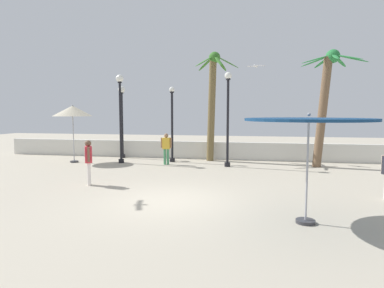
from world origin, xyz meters
TOP-DOWN VIEW (x-y plane):
  - ground_plane at (0.00, 0.00)m, footprint 56.00×56.00m
  - boundary_wall at (0.00, 9.09)m, footprint 25.20×0.30m
  - patio_umbrella_0 at (3.60, -1.26)m, footprint 2.92×2.92m
  - patio_umbrella_1 at (-6.96, 6.44)m, footprint 2.03×2.03m
  - palm_tree_0 at (0.10, 8.43)m, footprint 2.35×2.44m
  - palm_tree_1 at (5.61, 7.30)m, footprint 3.00×2.96m
  - lamp_post_0 at (-4.44, 6.73)m, footprint 0.39×0.39m
  - lamp_post_1 at (1.08, 6.60)m, footprint 0.34×0.34m
  - lamp_post_2 at (-1.93, 7.61)m, footprint 0.29×0.29m
  - lamp_post_3 at (-5.15, 8.59)m, footprint 0.40×0.40m
  - guest_1 at (-1.99, 6.63)m, footprint 0.56×0.26m
  - guest_2 at (-3.46, 1.54)m, footprint 0.39×0.49m
  - seagull_0 at (2.35, 8.77)m, footprint 0.96×0.58m

SIDE VIEW (x-z plane):
  - ground_plane at x=0.00m, z-range 0.00..0.00m
  - boundary_wall at x=0.00m, z-range 0.00..0.97m
  - guest_1 at x=-1.99m, z-range 0.16..1.73m
  - guest_2 at x=-3.46m, z-range 0.17..1.80m
  - lamp_post_2 at x=-1.93m, z-range 0.11..4.06m
  - patio_umbrella_0 at x=3.60m, z-range 1.06..3.66m
  - lamp_post_3 at x=-5.15m, z-range 0.58..4.70m
  - lamp_post_1 at x=1.08m, z-range 0.39..4.91m
  - patio_umbrella_1 at x=-6.96m, z-range 1.17..4.18m
  - lamp_post_0 at x=-4.44m, z-range 0.61..5.15m
  - palm_tree_1 at x=5.61m, z-range 0.66..6.19m
  - palm_tree_0 at x=0.10m, z-range 0.59..6.41m
  - seagull_0 at x=2.35m, z-range 4.99..5.13m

